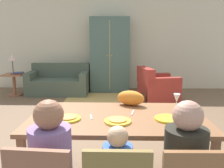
% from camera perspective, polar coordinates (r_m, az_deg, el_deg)
% --- Properties ---
extents(ground_plane, '(7.20, 6.29, 0.02)m').
position_cam_1_polar(ground_plane, '(4.31, -0.58, -9.84)').
color(ground_plane, brown).
extents(back_wall, '(7.20, 0.10, 2.70)m').
position_cam_1_polar(back_wall, '(7.22, 0.28, 9.64)').
color(back_wall, beige).
rests_on(back_wall, ground_plane).
extents(dining_table, '(1.73, 0.98, 0.76)m').
position_cam_1_polar(dining_table, '(2.40, 1.36, -9.27)').
color(dining_table, brown).
rests_on(dining_table, ground_plane).
extents(plate_near_man, '(0.25, 0.25, 0.02)m').
position_cam_1_polar(plate_near_man, '(2.31, -10.64, -8.20)').
color(plate_near_man, yellow).
rests_on(plate_near_man, dining_table).
extents(pizza_near_man, '(0.17, 0.17, 0.01)m').
position_cam_1_polar(pizza_near_man, '(2.31, -10.65, -7.85)').
color(pizza_near_man, gold).
rests_on(pizza_near_man, plate_near_man).
extents(plate_near_child, '(0.25, 0.25, 0.02)m').
position_cam_1_polar(plate_near_child, '(2.21, 1.37, -8.96)').
color(plate_near_child, yellow).
rests_on(plate_near_child, dining_table).
extents(pizza_near_child, '(0.17, 0.17, 0.01)m').
position_cam_1_polar(pizza_near_child, '(2.20, 1.37, -8.59)').
color(pizza_near_child, gold).
rests_on(pizza_near_child, plate_near_child).
extents(plate_near_woman, '(0.25, 0.25, 0.02)m').
position_cam_1_polar(plate_near_woman, '(2.33, 13.27, -8.15)').
color(plate_near_woman, yellow).
rests_on(plate_near_woman, dining_table).
extents(wine_glass, '(0.07, 0.07, 0.19)m').
position_cam_1_polar(wine_glass, '(2.59, 15.33, -3.46)').
color(wine_glass, silver).
rests_on(wine_glass, dining_table).
extents(fork, '(0.05, 0.15, 0.01)m').
position_cam_1_polar(fork, '(2.34, -5.05, -7.92)').
color(fork, silver).
rests_on(fork, dining_table).
extents(knife, '(0.05, 0.17, 0.01)m').
position_cam_1_polar(knife, '(2.48, 5.00, -6.87)').
color(knife, silver).
rests_on(knife, dining_table).
extents(cat, '(0.36, 0.27, 0.17)m').
position_cam_1_polar(cat, '(2.73, 4.54, -3.37)').
color(cat, orange).
rests_on(cat, dining_table).
extents(area_rug, '(2.60, 1.80, 0.01)m').
position_cam_1_polar(area_rug, '(5.76, 1.23, -4.27)').
color(area_rug, tan).
rests_on(area_rug, ground_plane).
extents(couch, '(1.64, 0.86, 0.82)m').
position_cam_1_polar(couch, '(6.73, -12.65, 0.32)').
color(couch, '#445042').
rests_on(couch, ground_plane).
extents(armchair, '(1.01, 1.00, 0.82)m').
position_cam_1_polar(armchair, '(5.95, 10.62, -0.85)').
color(armchair, maroon).
rests_on(armchair, ground_plane).
extents(armoire, '(1.10, 0.59, 2.10)m').
position_cam_1_polar(armoire, '(6.85, -0.50, 7.05)').
color(armoire, '#445D56').
rests_on(armoire, ground_plane).
extents(side_table, '(0.56, 0.56, 0.58)m').
position_cam_1_polar(side_table, '(6.85, -22.55, 0.54)').
color(side_table, '#975C3E').
rests_on(side_table, ground_plane).
extents(table_lamp, '(0.26, 0.26, 0.54)m').
position_cam_1_polar(table_lamp, '(6.78, -22.94, 5.80)').
color(table_lamp, '#4B3C3F').
rests_on(table_lamp, side_table).
extents(book_lower, '(0.22, 0.16, 0.03)m').
position_cam_1_polar(book_lower, '(6.78, -21.41, 2.38)').
color(book_lower, brown).
rests_on(book_lower, side_table).
extents(book_upper, '(0.22, 0.16, 0.03)m').
position_cam_1_polar(book_upper, '(6.76, -21.57, 2.58)').
color(book_upper, '#384F81').
rests_on(book_upper, book_lower).
extents(handbag, '(0.32, 0.16, 0.26)m').
position_cam_1_polar(handbag, '(5.46, 6.19, -3.83)').
color(handbag, black).
rests_on(handbag, ground_plane).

